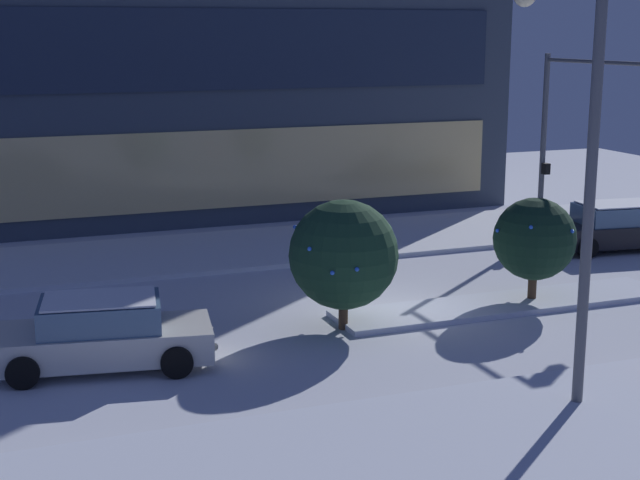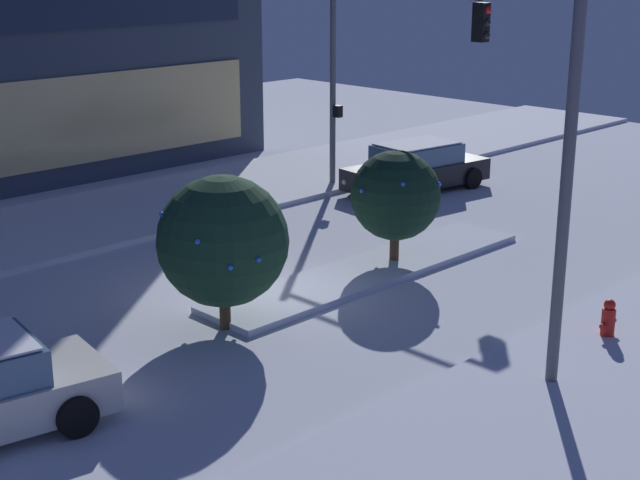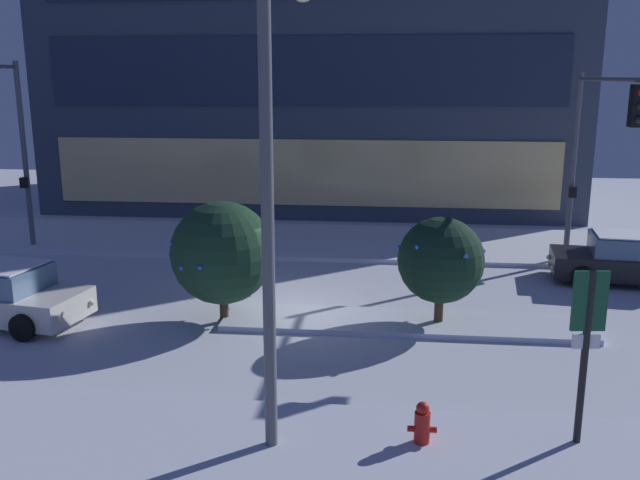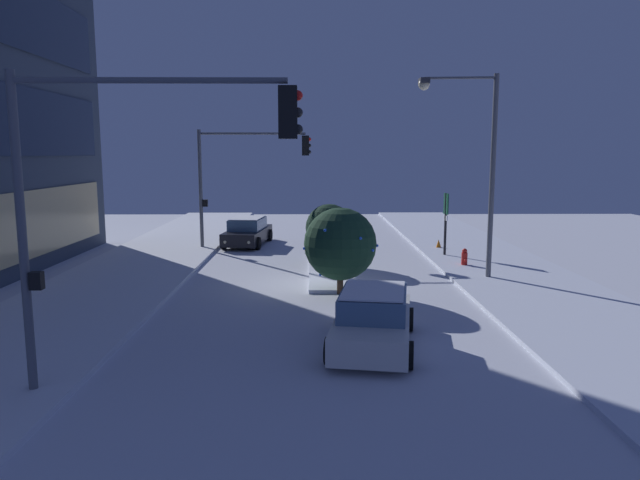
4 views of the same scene
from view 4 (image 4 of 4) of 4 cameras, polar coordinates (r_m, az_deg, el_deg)
name	(u,v)px [view 4 (image 4 of 4)]	position (r m, az deg, el deg)	size (l,w,h in m)	color
ground	(319,285)	(22.07, -0.12, -4.44)	(52.00, 52.00, 0.00)	silver
curb_strip_near	(524,283)	(23.45, 19.28, -3.97)	(52.00, 5.20, 0.14)	silver
curb_strip_far	(112,284)	(23.31, -19.64, -4.06)	(52.00, 5.20, 0.14)	silver
median_strip	(330,267)	(25.09, 1.01, -2.70)	(9.00, 1.80, 0.14)	silver
car_near	(373,319)	(15.14, 5.22, -7.73)	(4.80, 2.63, 1.49)	silver
car_far	(248,232)	(31.89, -7.09, 0.80)	(4.94, 2.47, 1.49)	black
traffic_light_corner_far_left	(127,175)	(12.05, -18.33, 6.08)	(0.32, 5.66, 6.50)	#565960
traffic_light_corner_far_right	(244,166)	(30.17, -7.45, 7.15)	(0.32, 5.76, 6.12)	#565960
street_lamp_arched	(472,148)	(23.22, 14.66, 8.68)	(0.59, 3.00, 7.88)	#565960
fire_hydrant	(464,259)	(26.04, 13.93, -1.77)	(0.48, 0.26, 0.85)	red
parking_info_sign	(446,217)	(28.21, 12.19, 2.26)	(0.55, 0.12, 3.07)	black
decorated_tree_median	(329,228)	(25.64, 0.92, 1.20)	(2.14, 2.09, 2.74)	#473323
decorated_tree_left_of_median	(340,244)	(20.37, 1.99, -0.40)	(2.55, 2.63, 3.07)	#473323
construction_cone	(439,245)	(30.60, 11.51, -0.46)	(0.36, 0.36, 0.55)	orange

